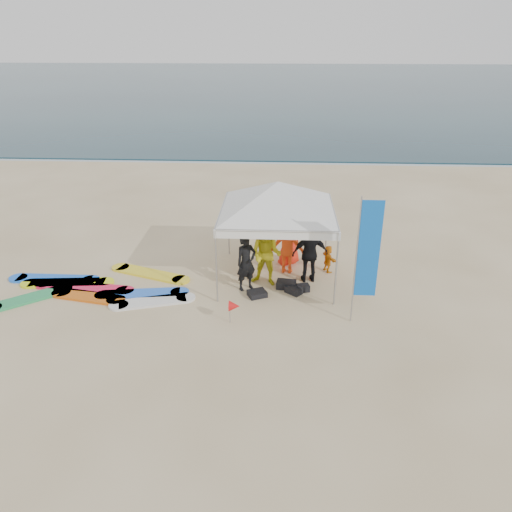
{
  "coord_description": "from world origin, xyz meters",
  "views": [
    {
      "loc": [
        1.75,
        -9.92,
        6.96
      ],
      "look_at": [
        1.09,
        2.6,
        1.2
      ],
      "focal_mm": 35.0,
      "sensor_mm": 36.0,
      "label": 1
    }
  ],
  "objects_px": {
    "person_orange_b": "(288,236)",
    "surfboard_spread": "(96,288)",
    "person_seated": "(328,259)",
    "feather_flag": "(367,251)",
    "person_black_b": "(310,254)",
    "marker_pennant": "(234,306)",
    "person_yellow": "(266,255)",
    "person_orange_a": "(288,245)",
    "person_black_a": "(246,263)",
    "canopy_tent": "(278,182)"
  },
  "relations": [
    {
      "from": "person_black_b",
      "to": "feather_flag",
      "type": "distance_m",
      "value": 2.77
    },
    {
      "from": "feather_flag",
      "to": "person_seated",
      "type": "bearing_deg",
      "value": 102.25
    },
    {
      "from": "marker_pennant",
      "to": "person_black_b",
      "type": "bearing_deg",
      "value": 50.77
    },
    {
      "from": "feather_flag",
      "to": "marker_pennant",
      "type": "distance_m",
      "value": 3.6
    },
    {
      "from": "person_black_a",
      "to": "person_orange_a",
      "type": "height_order",
      "value": "person_orange_a"
    },
    {
      "from": "person_black_a",
      "to": "marker_pennant",
      "type": "relative_size",
      "value": 2.65
    },
    {
      "from": "person_black_b",
      "to": "person_orange_b",
      "type": "relative_size",
      "value": 0.95
    },
    {
      "from": "person_black_a",
      "to": "canopy_tent",
      "type": "xyz_separation_m",
      "value": [
        0.86,
        0.83,
        2.15
      ]
    },
    {
      "from": "person_black_a",
      "to": "person_black_b",
      "type": "bearing_deg",
      "value": -15.53
    },
    {
      "from": "person_yellow",
      "to": "canopy_tent",
      "type": "distance_m",
      "value": 2.12
    },
    {
      "from": "marker_pennant",
      "to": "surfboard_spread",
      "type": "height_order",
      "value": "marker_pennant"
    },
    {
      "from": "person_orange_b",
      "to": "feather_flag",
      "type": "bearing_deg",
      "value": 84.05
    },
    {
      "from": "person_black_b",
      "to": "marker_pennant",
      "type": "bearing_deg",
      "value": 42.06
    },
    {
      "from": "person_yellow",
      "to": "feather_flag",
      "type": "relative_size",
      "value": 0.56
    },
    {
      "from": "person_yellow",
      "to": "surfboard_spread",
      "type": "xyz_separation_m",
      "value": [
        -4.96,
        -0.61,
        -0.92
      ]
    },
    {
      "from": "person_yellow",
      "to": "person_orange_a",
      "type": "height_order",
      "value": "person_yellow"
    },
    {
      "from": "person_yellow",
      "to": "marker_pennant",
      "type": "xyz_separation_m",
      "value": [
        -0.73,
        -2.21,
        -0.46
      ]
    },
    {
      "from": "person_orange_a",
      "to": "person_black_b",
      "type": "xyz_separation_m",
      "value": [
        0.65,
        -0.6,
        0.01
      ]
    },
    {
      "from": "person_orange_b",
      "to": "surfboard_spread",
      "type": "distance_m",
      "value": 6.04
    },
    {
      "from": "canopy_tent",
      "to": "surfboard_spread",
      "type": "bearing_deg",
      "value": -168.2
    },
    {
      "from": "canopy_tent",
      "to": "person_orange_b",
      "type": "bearing_deg",
      "value": 69.41
    },
    {
      "from": "person_orange_b",
      "to": "person_orange_a",
      "type": "bearing_deg",
      "value": 52.46
    },
    {
      "from": "person_orange_a",
      "to": "canopy_tent",
      "type": "height_order",
      "value": "canopy_tent"
    },
    {
      "from": "person_orange_a",
      "to": "marker_pennant",
      "type": "relative_size",
      "value": 2.78
    },
    {
      "from": "person_orange_a",
      "to": "person_orange_b",
      "type": "height_order",
      "value": "person_orange_b"
    },
    {
      "from": "person_seated",
      "to": "person_orange_a",
      "type": "bearing_deg",
      "value": 67.62
    },
    {
      "from": "canopy_tent",
      "to": "surfboard_spread",
      "type": "relative_size",
      "value": 0.85
    },
    {
      "from": "person_yellow",
      "to": "person_orange_b",
      "type": "distance_m",
      "value": 1.58
    },
    {
      "from": "person_black_a",
      "to": "person_black_b",
      "type": "xyz_separation_m",
      "value": [
        1.84,
        0.6,
        0.05
      ]
    },
    {
      "from": "person_black_a",
      "to": "person_orange_b",
      "type": "bearing_deg",
      "value": 21.97
    },
    {
      "from": "person_orange_b",
      "to": "marker_pennant",
      "type": "xyz_separation_m",
      "value": [
        -1.39,
        -3.65,
        -0.45
      ]
    },
    {
      "from": "person_yellow",
      "to": "person_orange_a",
      "type": "bearing_deg",
      "value": 70.1
    },
    {
      "from": "canopy_tent",
      "to": "person_orange_a",
      "type": "bearing_deg",
      "value": 48.6
    },
    {
      "from": "person_orange_b",
      "to": "person_black_b",
      "type": "bearing_deg",
      "value": 83.33
    },
    {
      "from": "person_orange_b",
      "to": "person_seated",
      "type": "xyz_separation_m",
      "value": [
        1.24,
        -0.5,
        -0.52
      ]
    },
    {
      "from": "person_yellow",
      "to": "surfboard_spread",
      "type": "relative_size",
      "value": 0.35
    },
    {
      "from": "person_black_b",
      "to": "surfboard_spread",
      "type": "xyz_separation_m",
      "value": [
        -6.24,
        -0.87,
        -0.86
      ]
    },
    {
      "from": "marker_pennant",
      "to": "surfboard_spread",
      "type": "relative_size",
      "value": 0.12
    },
    {
      "from": "person_orange_a",
      "to": "canopy_tent",
      "type": "distance_m",
      "value": 2.17
    },
    {
      "from": "person_seated",
      "to": "marker_pennant",
      "type": "xyz_separation_m",
      "value": [
        -2.63,
        -3.15,
        0.06
      ]
    },
    {
      "from": "person_black_a",
      "to": "person_black_b",
      "type": "relative_size",
      "value": 0.94
    },
    {
      "from": "person_seated",
      "to": "canopy_tent",
      "type": "bearing_deg",
      "value": 79.87
    },
    {
      "from": "person_yellow",
      "to": "surfboard_spread",
      "type": "distance_m",
      "value": 5.08
    },
    {
      "from": "person_black_a",
      "to": "feather_flag",
      "type": "relative_size",
      "value": 0.5
    },
    {
      "from": "person_orange_b",
      "to": "feather_flag",
      "type": "height_order",
      "value": "feather_flag"
    },
    {
      "from": "person_black_b",
      "to": "person_seated",
      "type": "relative_size",
      "value": 2.09
    },
    {
      "from": "person_black_a",
      "to": "surfboard_spread",
      "type": "height_order",
      "value": "person_black_a"
    },
    {
      "from": "person_black_b",
      "to": "canopy_tent",
      "type": "xyz_separation_m",
      "value": [
        -0.98,
        0.23,
        2.1
      ]
    },
    {
      "from": "person_black_b",
      "to": "surfboard_spread",
      "type": "relative_size",
      "value": 0.33
    },
    {
      "from": "person_seated",
      "to": "feather_flag",
      "type": "xyz_separation_m",
      "value": [
        0.63,
        -2.9,
        1.57
      ]
    }
  ]
}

